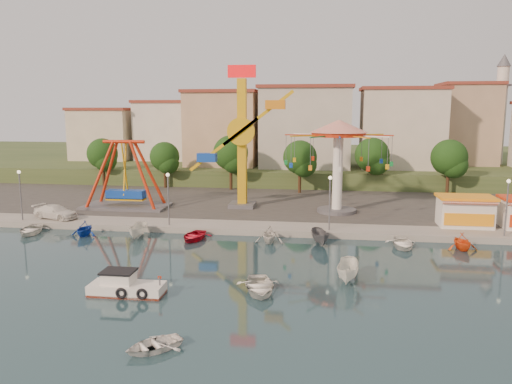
% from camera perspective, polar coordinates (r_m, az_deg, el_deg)
% --- Properties ---
extents(ground, '(200.00, 200.00, 0.00)m').
position_cam_1_polar(ground, '(37.27, -4.16, -9.60)').
color(ground, '#132935').
rests_on(ground, ground).
extents(quay_deck, '(200.00, 100.00, 0.60)m').
position_cam_1_polar(quay_deck, '(97.43, 3.51, 2.47)').
color(quay_deck, '#9E998E').
rests_on(quay_deck, ground).
extents(asphalt_pad, '(90.00, 28.00, 0.01)m').
position_cam_1_polar(asphalt_pad, '(65.87, 1.31, -0.63)').
color(asphalt_pad, '#4C4944').
rests_on(asphalt_pad, quay_deck).
extents(hill_terrace, '(200.00, 60.00, 3.00)m').
position_cam_1_polar(hill_terrace, '(102.25, 3.74, 3.47)').
color(hill_terrace, '#384C26').
rests_on(hill_terrace, ground).
extents(pirate_ship_ride, '(10.00, 5.00, 8.00)m').
position_cam_1_polar(pirate_ship_ride, '(60.57, -14.73, 1.80)').
color(pirate_ship_ride, '#59595E').
rests_on(pirate_ship_ride, quay_deck).
extents(kamikaze_tower, '(8.18, 3.10, 16.50)m').
position_cam_1_polar(kamikaze_tower, '(58.17, -1.23, 5.77)').
color(kamikaze_tower, '#59595E').
rests_on(kamikaze_tower, quay_deck).
extents(wave_swinger, '(11.60, 11.60, 10.40)m').
position_cam_1_polar(wave_swinger, '(56.18, 9.39, 5.30)').
color(wave_swinger, '#59595E').
rests_on(wave_swinger, quay_deck).
extents(booth_left, '(5.40, 3.78, 3.08)m').
position_cam_1_polar(booth_left, '(53.68, 22.77, -2.01)').
color(booth_left, white).
rests_on(booth_left, quay_deck).
extents(lamp_post_0, '(0.14, 0.14, 5.00)m').
position_cam_1_polar(lamp_post_0, '(57.65, -25.29, -0.48)').
color(lamp_post_0, '#59595E').
rests_on(lamp_post_0, quay_deck).
extents(lamp_post_1, '(0.14, 0.14, 5.00)m').
position_cam_1_polar(lamp_post_1, '(50.71, -9.97, -0.96)').
color(lamp_post_1, '#59595E').
rests_on(lamp_post_1, quay_deck).
extents(lamp_post_2, '(0.14, 0.14, 5.00)m').
position_cam_1_polar(lamp_post_2, '(48.27, 8.42, -1.45)').
color(lamp_post_2, '#59595E').
rests_on(lamp_post_2, quay_deck).
extents(lamp_post_3, '(0.14, 0.14, 5.00)m').
position_cam_1_polar(lamp_post_3, '(51.00, 26.70, -1.78)').
color(lamp_post_3, '#59595E').
rests_on(lamp_post_3, quay_deck).
extents(tree_0, '(4.60, 4.60, 7.19)m').
position_cam_1_polar(tree_0, '(79.15, -17.15, 4.21)').
color(tree_0, '#382314').
rests_on(tree_0, quay_deck).
extents(tree_1, '(4.35, 4.35, 6.80)m').
position_cam_1_polar(tree_1, '(74.79, -10.40, 3.98)').
color(tree_1, '#382314').
rests_on(tree_1, quay_deck).
extents(tree_2, '(5.02, 5.02, 7.85)m').
position_cam_1_polar(tree_2, '(71.78, -2.91, 4.48)').
color(tree_2, '#382314').
rests_on(tree_2, quay_deck).
extents(tree_3, '(4.68, 4.68, 7.32)m').
position_cam_1_polar(tree_3, '(69.18, 5.05, 3.96)').
color(tree_3, '#382314').
rests_on(tree_3, quay_deck).
extents(tree_4, '(4.86, 4.86, 7.60)m').
position_cam_1_polar(tree_4, '(72.34, 13.13, 4.15)').
color(tree_4, '#382314').
rests_on(tree_4, quay_deck).
extents(tree_5, '(4.83, 4.83, 7.54)m').
position_cam_1_polar(tree_5, '(72.15, 21.20, 3.71)').
color(tree_5, '#382314').
rests_on(tree_5, quay_deck).
extents(building_0, '(9.26, 9.53, 11.87)m').
position_cam_1_polar(building_0, '(90.33, -19.08, 6.92)').
color(building_0, beige).
rests_on(building_0, hill_terrace).
extents(building_1, '(12.33, 9.01, 8.63)m').
position_cam_1_polar(building_1, '(90.65, -10.64, 6.25)').
color(building_1, silver).
rests_on(building_1, hill_terrace).
extents(building_2, '(11.95, 9.28, 11.23)m').
position_cam_1_polar(building_2, '(87.86, -2.33, 7.16)').
color(building_2, tan).
rests_on(building_2, hill_terrace).
extents(building_3, '(12.59, 10.50, 9.20)m').
position_cam_1_polar(building_3, '(83.36, 6.70, 6.28)').
color(building_3, beige).
rests_on(building_3, hill_terrace).
extents(building_4, '(10.75, 9.23, 9.24)m').
position_cam_1_polar(building_4, '(87.50, 15.66, 6.15)').
color(building_4, beige).
rests_on(building_4, hill_terrace).
extents(building_5, '(12.77, 10.96, 11.21)m').
position_cam_1_polar(building_5, '(88.38, 24.47, 6.33)').
color(building_5, tan).
rests_on(building_5, hill_terrace).
extents(minaret, '(2.80, 2.80, 18.00)m').
position_cam_1_polar(minaret, '(92.88, 26.17, 8.76)').
color(minaret, silver).
rests_on(minaret, hill_terrace).
extents(cabin_motorboat, '(4.95, 2.06, 1.73)m').
position_cam_1_polar(cabin_motorboat, '(34.77, -14.72, -10.51)').
color(cabin_motorboat, white).
rests_on(cabin_motorboat, ground).
extents(rowboat_a, '(3.77, 4.68, 0.86)m').
position_cam_1_polar(rowboat_a, '(33.99, 0.37, -10.72)').
color(rowboat_a, white).
rests_on(rowboat_a, ground).
extents(rowboat_b, '(3.65, 3.60, 0.62)m').
position_cam_1_polar(rowboat_b, '(27.05, -11.66, -16.72)').
color(rowboat_b, white).
rests_on(rowboat_b, ground).
extents(skiff, '(1.97, 4.06, 1.51)m').
position_cam_1_polar(skiff, '(36.48, 10.50, -8.91)').
color(skiff, white).
rests_on(skiff, ground).
extents(van, '(5.33, 3.21, 1.44)m').
position_cam_1_polar(van, '(57.32, -21.93, -2.12)').
color(van, white).
rests_on(van, quay_deck).
extents(moored_boat_0, '(3.64, 4.52, 0.83)m').
position_cam_1_polar(moored_boat_0, '(53.98, -24.38, -3.95)').
color(moored_boat_0, silver).
rests_on(moored_boat_0, ground).
extents(moored_boat_1, '(2.50, 2.88, 1.49)m').
position_cam_1_polar(moored_boat_1, '(51.14, -19.04, -3.95)').
color(moored_boat_1, '#1236A5').
rests_on(moored_boat_1, ground).
extents(moored_boat_2, '(1.47, 3.62, 1.38)m').
position_cam_1_polar(moored_boat_2, '(48.94, -13.33, -4.34)').
color(moored_boat_2, silver).
rests_on(moored_boat_2, ground).
extents(moored_boat_3, '(3.19, 4.13, 0.79)m').
position_cam_1_polar(moored_boat_3, '(47.33, -7.14, -4.99)').
color(moored_boat_3, '#B50E21').
rests_on(moored_boat_3, ground).
extents(moored_boat_4, '(2.65, 3.06, 1.59)m').
position_cam_1_polar(moored_boat_4, '(45.92, 1.55, -4.86)').
color(moored_boat_4, silver).
rests_on(moored_boat_4, ground).
extents(moored_boat_5, '(2.12, 3.81, 1.39)m').
position_cam_1_polar(moored_boat_5, '(45.68, 7.36, -5.14)').
color(moored_boat_5, '#55565A').
rests_on(moored_boat_5, ground).
extents(moored_boat_6, '(2.75, 3.83, 0.79)m').
position_cam_1_polar(moored_boat_6, '(46.27, 16.40, -5.65)').
color(moored_boat_6, white).
rests_on(moored_boat_6, ground).
extents(moored_boat_7, '(2.99, 3.30, 1.51)m').
position_cam_1_polar(moored_boat_7, '(47.20, 22.50, -5.24)').
color(moored_boat_7, '#F25115').
rests_on(moored_boat_7, ground).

